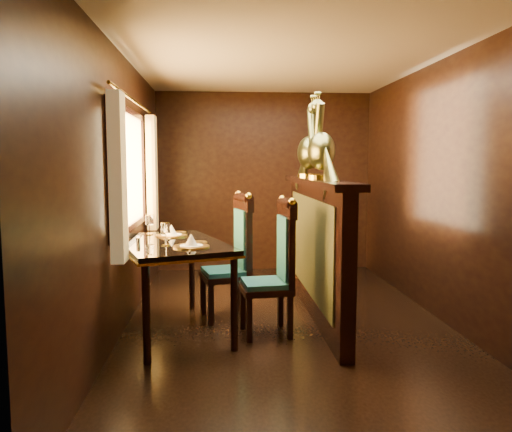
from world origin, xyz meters
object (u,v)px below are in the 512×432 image
at_px(dining_table, 172,250).
at_px(peacock_left, 322,134).
at_px(peacock_right, 310,138).
at_px(chair_right, 236,252).
at_px(chair_left, 278,263).

relative_size(dining_table, peacock_left, 1.89).
height_order(peacock_left, peacock_right, peacock_left).
height_order(dining_table, peacock_left, peacock_left).
height_order(dining_table, chair_right, chair_right).
height_order(dining_table, chair_left, chair_left).
relative_size(chair_left, peacock_left, 1.45).
bearing_deg(peacock_left, dining_table, -170.16).
height_order(dining_table, peacock_right, peacock_right).
relative_size(dining_table, peacock_right, 1.90).
bearing_deg(peacock_right, chair_left, -114.64).
height_order(chair_left, peacock_right, peacock_right).
height_order(chair_left, chair_right, chair_right).
xyz_separation_m(chair_left, peacock_left, (0.44, 0.33, 1.14)).
bearing_deg(peacock_right, peacock_left, -90.00).
distance_m(chair_left, peacock_right, 1.55).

